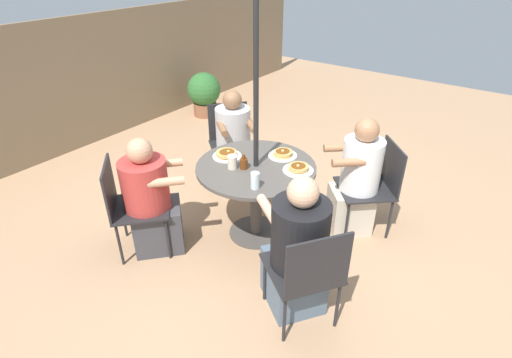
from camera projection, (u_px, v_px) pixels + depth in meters
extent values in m
plane|color=tan|center=(256.00, 232.00, 3.81)|extent=(12.00, 12.00, 0.00)
cube|color=#7A664C|center=(60.00, 89.00, 4.95)|extent=(10.00, 0.06, 1.64)
cylinder|color=#4C4742|center=(256.00, 232.00, 3.81)|extent=(0.51, 0.51, 0.01)
cylinder|color=#4C4742|center=(256.00, 202.00, 3.63)|extent=(0.11, 0.11, 0.70)
cylinder|color=#4C4742|center=(256.00, 167.00, 3.45)|extent=(1.04, 1.04, 0.03)
cylinder|color=black|center=(256.00, 124.00, 3.24)|extent=(0.04, 0.04, 2.23)
cylinder|color=#232326|center=(167.00, 212.00, 3.73)|extent=(0.02, 0.02, 0.42)
cylinder|color=#232326|center=(168.00, 239.00, 3.40)|extent=(0.02, 0.02, 0.42)
cylinder|color=#232326|center=(123.00, 217.00, 3.66)|extent=(0.02, 0.02, 0.42)
cylinder|color=#232326|center=(120.00, 245.00, 3.33)|extent=(0.02, 0.02, 0.42)
cube|color=#232326|center=(141.00, 207.00, 3.42)|extent=(0.66, 0.66, 0.02)
cube|color=#232326|center=(109.00, 188.00, 3.27)|extent=(0.31, 0.34, 0.42)
cube|color=#3D3D42|center=(159.00, 226.00, 3.55)|extent=(0.55, 0.55, 0.42)
cylinder|color=#B73833|center=(145.00, 185.00, 3.32)|extent=(0.39, 0.39, 0.45)
sphere|color=tan|center=(139.00, 151.00, 3.16)|extent=(0.21, 0.21, 0.21)
cylinder|color=tan|center=(166.00, 163.00, 3.43)|extent=(0.26, 0.24, 0.07)
cylinder|color=tan|center=(166.00, 182.00, 3.17)|extent=(0.26, 0.24, 0.07)
cylinder|color=#232326|center=(265.00, 279.00, 2.99)|extent=(0.02, 0.02, 0.42)
cylinder|color=#232326|center=(313.00, 267.00, 3.10)|extent=(0.02, 0.02, 0.42)
cylinder|color=#232326|center=(284.00, 319.00, 2.66)|extent=(0.02, 0.02, 0.42)
cylinder|color=#232326|center=(337.00, 305.00, 2.77)|extent=(0.02, 0.02, 0.42)
cube|color=#232326|center=(301.00, 269.00, 2.77)|extent=(0.65, 0.65, 0.02)
cube|color=#232326|center=(318.00, 266.00, 2.47)|extent=(0.37, 0.27, 0.42)
cube|color=slate|center=(293.00, 280.00, 2.98)|extent=(0.55, 0.56, 0.42)
cylinder|color=black|center=(300.00, 236.00, 2.69)|extent=(0.40, 0.40, 0.51)
sphere|color=#DBA884|center=(303.00, 192.00, 2.52)|extent=(0.21, 0.21, 0.21)
cylinder|color=#DBA884|center=(268.00, 210.00, 2.75)|extent=(0.23, 0.29, 0.07)
cylinder|color=#DBA884|center=(311.00, 201.00, 2.83)|extent=(0.23, 0.29, 0.07)
cylinder|color=#232326|center=(347.00, 222.00, 3.60)|extent=(0.02, 0.02, 0.42)
cylinder|color=#232326|center=(335.00, 198.00, 3.94)|extent=(0.02, 0.02, 0.42)
cylinder|color=#232326|center=(389.00, 219.00, 3.63)|extent=(0.02, 0.02, 0.42)
cylinder|color=#232326|center=(374.00, 196.00, 3.97)|extent=(0.02, 0.02, 0.42)
cube|color=#232326|center=(364.00, 189.00, 3.68)|extent=(0.66, 0.66, 0.02)
cube|color=#232326|center=(392.00, 166.00, 3.58)|extent=(0.34, 0.31, 0.42)
cube|color=beige|center=(350.00, 209.00, 3.78)|extent=(0.50, 0.50, 0.42)
cylinder|color=white|center=(362.00, 166.00, 3.55)|extent=(0.35, 0.35, 0.50)
sphere|color=#A3704C|center=(367.00, 130.00, 3.37)|extent=(0.21, 0.21, 0.21)
cylinder|color=#A3704C|center=(349.00, 163.00, 3.35)|extent=(0.24, 0.26, 0.07)
cylinder|color=#A3704C|center=(339.00, 148.00, 3.59)|extent=(0.24, 0.26, 0.07)
cylinder|color=#232326|center=(255.00, 171.00, 4.42)|extent=(0.02, 0.02, 0.42)
cylinder|color=#232326|center=(219.00, 175.00, 4.33)|extent=(0.02, 0.02, 0.42)
cylinder|color=#232326|center=(246.00, 155.00, 4.75)|extent=(0.02, 0.02, 0.42)
cylinder|color=#232326|center=(213.00, 159.00, 4.66)|extent=(0.02, 0.02, 0.42)
cube|color=#232326|center=(233.00, 147.00, 4.43)|extent=(0.66, 0.66, 0.02)
cube|color=#232326|center=(228.00, 121.00, 4.50)|extent=(0.36, 0.29, 0.42)
cube|color=gray|center=(235.00, 169.00, 4.44)|extent=(0.52, 0.52, 0.42)
cylinder|color=#B2B2B2|center=(233.00, 130.00, 4.26)|extent=(0.37, 0.37, 0.48)
sphere|color=brown|center=(232.00, 100.00, 4.09)|extent=(0.20, 0.20, 0.20)
cylinder|color=brown|center=(251.00, 125.00, 4.08)|extent=(0.24, 0.28, 0.07)
cylinder|color=brown|center=(222.00, 128.00, 4.01)|extent=(0.24, 0.28, 0.07)
cylinder|color=white|center=(298.00, 170.00, 3.36)|extent=(0.26, 0.26, 0.01)
cylinder|color=tan|center=(298.00, 169.00, 3.36)|extent=(0.17, 0.17, 0.01)
cylinder|color=tan|center=(298.00, 168.00, 3.34)|extent=(0.16, 0.16, 0.01)
cylinder|color=tan|center=(299.00, 166.00, 3.34)|extent=(0.17, 0.17, 0.01)
ellipsoid|color=brown|center=(298.00, 166.00, 3.33)|extent=(0.13, 0.12, 0.00)
cube|color=#F4E084|center=(298.00, 165.00, 3.32)|extent=(0.03, 0.03, 0.01)
cylinder|color=white|center=(283.00, 155.00, 3.59)|extent=(0.26, 0.26, 0.01)
cylinder|color=tan|center=(283.00, 155.00, 3.58)|extent=(0.18, 0.18, 0.01)
cylinder|color=tan|center=(283.00, 154.00, 3.58)|extent=(0.16, 0.16, 0.01)
cylinder|color=tan|center=(283.00, 153.00, 3.57)|extent=(0.16, 0.16, 0.01)
cylinder|color=tan|center=(283.00, 152.00, 3.57)|extent=(0.16, 0.16, 0.01)
ellipsoid|color=brown|center=(283.00, 151.00, 3.57)|extent=(0.13, 0.12, 0.00)
cube|color=#F4E084|center=(283.00, 151.00, 3.56)|extent=(0.03, 0.03, 0.01)
cylinder|color=white|center=(227.00, 156.00, 3.58)|extent=(0.26, 0.26, 0.01)
cylinder|color=tan|center=(227.00, 155.00, 3.58)|extent=(0.18, 0.18, 0.01)
cylinder|color=tan|center=(226.00, 154.00, 3.57)|extent=(0.18, 0.18, 0.01)
cylinder|color=tan|center=(226.00, 153.00, 3.56)|extent=(0.19, 0.19, 0.01)
ellipsoid|color=brown|center=(227.00, 152.00, 3.56)|extent=(0.14, 0.13, 0.00)
cube|color=#F4E084|center=(228.00, 151.00, 3.56)|extent=(0.03, 0.03, 0.01)
cylinder|color=#602D0F|center=(244.00, 164.00, 3.37)|extent=(0.07, 0.07, 0.09)
cylinder|color=#602D0F|center=(244.00, 157.00, 3.34)|extent=(0.03, 0.03, 0.04)
torus|color=#602D0F|center=(246.00, 161.00, 3.39)|extent=(0.04, 0.01, 0.04)
cylinder|color=beige|center=(232.00, 162.00, 3.37)|extent=(0.08, 0.08, 0.11)
cylinder|color=white|center=(232.00, 156.00, 3.34)|extent=(0.09, 0.09, 0.01)
cylinder|color=silver|center=(255.00, 181.00, 3.09)|extent=(0.07, 0.07, 0.14)
cylinder|color=brown|center=(205.00, 109.00, 6.39)|extent=(0.37, 0.37, 0.20)
sphere|color=#2D662D|center=(204.00, 89.00, 6.23)|extent=(0.52, 0.52, 0.52)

